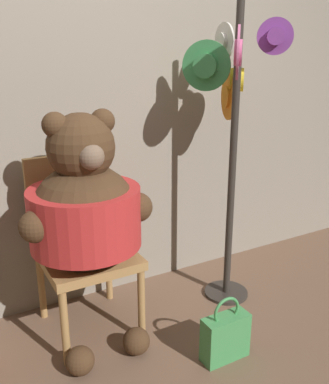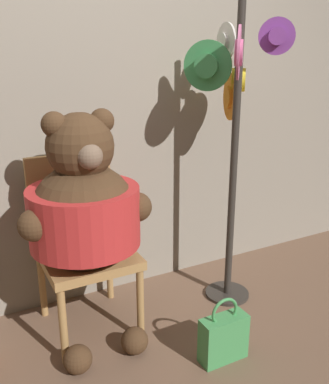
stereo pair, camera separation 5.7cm
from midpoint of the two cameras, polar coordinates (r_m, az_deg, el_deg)
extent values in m
plane|color=brown|center=(2.48, -2.49, -19.21)|extent=(14.00, 14.00, 0.00)
cube|color=gray|center=(2.59, -9.21, 12.04)|extent=(8.00, 0.10, 2.48)
cylinder|color=#B2844C|center=(2.27, -12.62, -17.10)|extent=(0.04, 0.04, 0.43)
cylinder|color=#B2844C|center=(2.38, -2.53, -14.73)|extent=(0.04, 0.04, 0.43)
cylinder|color=#B2844C|center=(2.66, -15.41, -11.68)|extent=(0.04, 0.04, 0.43)
cylinder|color=#B2844C|center=(2.76, -6.77, -9.96)|extent=(0.04, 0.04, 0.43)
cube|color=#B2844C|center=(2.39, -9.66, -8.32)|extent=(0.48, 0.53, 0.05)
cube|color=#B2844C|center=(2.51, -11.78, -0.47)|extent=(0.48, 0.04, 0.49)
sphere|color=#4C331E|center=(2.21, -9.90, -3.21)|extent=(0.55, 0.55, 0.55)
cylinder|color=red|center=(2.21, -9.90, -3.21)|extent=(0.57, 0.57, 0.30)
sphere|color=#4C331E|center=(2.11, -10.43, 5.95)|extent=(0.33, 0.33, 0.33)
sphere|color=#4C331E|center=(2.06, -13.73, 8.73)|extent=(0.12, 0.12, 0.12)
sphere|color=#4C331E|center=(2.12, -7.58, 9.38)|extent=(0.12, 0.12, 0.12)
sphere|color=#7A604C|center=(1.98, -9.14, 4.74)|extent=(0.12, 0.12, 0.12)
sphere|color=#4C331E|center=(2.08, -16.24, -4.28)|extent=(0.16, 0.16, 0.16)
sphere|color=#4C331E|center=(2.23, -2.94, -2.01)|extent=(0.16, 0.16, 0.16)
sphere|color=#4C331E|center=(2.29, -10.74, -21.06)|extent=(0.14, 0.14, 0.14)
sphere|color=#4C331E|center=(2.37, -3.29, -19.18)|extent=(0.14, 0.14, 0.14)
cylinder|color=#332D28|center=(2.90, 8.90, -13.20)|extent=(0.28, 0.28, 0.02)
cylinder|color=#332D28|center=(2.55, 9.86, 3.90)|extent=(0.04, 0.04, 1.78)
cylinder|color=#D16693|center=(2.35, 10.60, 17.79)|extent=(0.18, 0.22, 0.28)
cylinder|color=#D16693|center=(2.35, 10.60, 17.79)|extent=(0.11, 0.13, 0.13)
cylinder|color=yellow|center=(2.61, 10.47, 14.48)|extent=(0.18, 0.23, 0.28)
cylinder|color=yellow|center=(2.61, 10.47, 14.48)|extent=(0.14, 0.15, 0.13)
cylinder|color=#7A388E|center=(2.49, 15.42, 19.40)|extent=(0.16, 0.12, 0.19)
cylinder|color=#7A388E|center=(2.49, 15.42, 19.40)|extent=(0.12, 0.11, 0.09)
cylinder|color=orange|center=(2.62, 9.40, 12.40)|extent=(0.11, 0.26, 0.27)
cylinder|color=orange|center=(2.62, 9.40, 12.40)|extent=(0.09, 0.14, 0.13)
cylinder|color=silver|center=(2.61, 8.85, 19.23)|extent=(0.04, 0.21, 0.21)
cylinder|color=silver|center=(2.61, 8.85, 19.23)|extent=(0.07, 0.11, 0.10)
cylinder|color=#3D9351|center=(2.52, 6.42, 16.38)|extent=(0.19, 0.22, 0.28)
cylinder|color=#3D9351|center=(2.52, 6.42, 16.38)|extent=(0.15, 0.15, 0.13)
cube|color=#479E56|center=(2.32, 8.60, -18.75)|extent=(0.25, 0.10, 0.25)
torus|color=#479E56|center=(2.23, 8.79, -15.53)|extent=(0.15, 0.02, 0.15)
camera|label=1|loc=(0.03, -89.31, 0.23)|focal=40.00mm
camera|label=2|loc=(0.03, 90.69, -0.23)|focal=40.00mm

